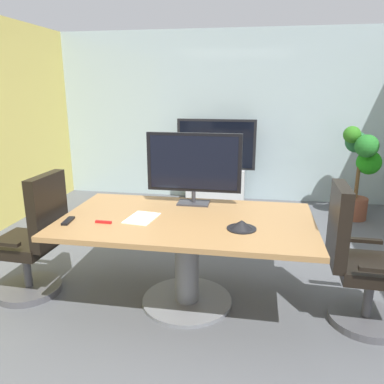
{
  "coord_description": "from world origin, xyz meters",
  "views": [
    {
      "loc": [
        0.57,
        -2.97,
        1.78
      ],
      "look_at": [
        0.04,
        0.11,
        0.91
      ],
      "focal_mm": 35.49,
      "sensor_mm": 36.0,
      "label": 1
    }
  ],
  "objects_px": {
    "conference_table": "(187,240)",
    "conference_phone": "(242,225)",
    "office_chair_right": "(358,268)",
    "potted_plant": "(360,165)",
    "tv_monitor": "(194,164)",
    "wall_display_unit": "(216,175)",
    "office_chair_left": "(34,246)",
    "remote_control": "(68,221)"
  },
  "relations": [
    {
      "from": "office_chair_left",
      "to": "potted_plant",
      "type": "distance_m",
      "value": 4.17
    },
    {
      "from": "conference_table",
      "to": "tv_monitor",
      "type": "relative_size",
      "value": 2.4
    },
    {
      "from": "office_chair_right",
      "to": "conference_phone",
      "type": "xyz_separation_m",
      "value": [
        -0.88,
        -0.12,
        0.33
      ]
    },
    {
      "from": "office_chair_left",
      "to": "office_chair_right",
      "type": "xyz_separation_m",
      "value": [
        2.66,
        0.03,
        0.0
      ]
    },
    {
      "from": "office_chair_left",
      "to": "wall_display_unit",
      "type": "relative_size",
      "value": 0.83
    },
    {
      "from": "conference_phone",
      "to": "office_chair_right",
      "type": "bearing_deg",
      "value": 7.85
    },
    {
      "from": "tv_monitor",
      "to": "potted_plant",
      "type": "distance_m",
      "value": 2.89
    },
    {
      "from": "office_chair_left",
      "to": "remote_control",
      "type": "distance_m",
      "value": 0.56
    },
    {
      "from": "office_chair_right",
      "to": "wall_display_unit",
      "type": "distance_m",
      "value": 3.3
    },
    {
      "from": "tv_monitor",
      "to": "wall_display_unit",
      "type": "xyz_separation_m",
      "value": [
        -0.07,
        2.53,
        -0.68
      ]
    },
    {
      "from": "conference_table",
      "to": "tv_monitor",
      "type": "height_order",
      "value": "tv_monitor"
    },
    {
      "from": "office_chair_right",
      "to": "remote_control",
      "type": "xyz_separation_m",
      "value": [
        -2.22,
        -0.2,
        0.31
      ]
    },
    {
      "from": "potted_plant",
      "to": "remote_control",
      "type": "bearing_deg",
      "value": -135.56
    },
    {
      "from": "conference_table",
      "to": "tv_monitor",
      "type": "xyz_separation_m",
      "value": [
        -0.01,
        0.4,
        0.55
      ]
    },
    {
      "from": "conference_phone",
      "to": "remote_control",
      "type": "xyz_separation_m",
      "value": [
        -1.34,
        -0.08,
        -0.02
      ]
    },
    {
      "from": "office_chair_right",
      "to": "tv_monitor",
      "type": "height_order",
      "value": "tv_monitor"
    },
    {
      "from": "wall_display_unit",
      "to": "remote_control",
      "type": "relative_size",
      "value": 7.71
    },
    {
      "from": "conference_table",
      "to": "conference_phone",
      "type": "bearing_deg",
      "value": -20.67
    },
    {
      "from": "office_chair_left",
      "to": "remote_control",
      "type": "xyz_separation_m",
      "value": [
        0.43,
        -0.16,
        0.31
      ]
    },
    {
      "from": "tv_monitor",
      "to": "potted_plant",
      "type": "bearing_deg",
      "value": 47.62
    },
    {
      "from": "wall_display_unit",
      "to": "potted_plant",
      "type": "height_order",
      "value": "wall_display_unit"
    },
    {
      "from": "conference_table",
      "to": "office_chair_left",
      "type": "height_order",
      "value": "office_chair_left"
    },
    {
      "from": "office_chair_right",
      "to": "wall_display_unit",
      "type": "height_order",
      "value": "wall_display_unit"
    },
    {
      "from": "conference_table",
      "to": "wall_display_unit",
      "type": "xyz_separation_m",
      "value": [
        -0.08,
        2.93,
        -0.13
      ]
    },
    {
      "from": "tv_monitor",
      "to": "remote_control",
      "type": "height_order",
      "value": "tv_monitor"
    },
    {
      "from": "conference_phone",
      "to": "conference_table",
      "type": "bearing_deg",
      "value": 159.33
    },
    {
      "from": "conference_table",
      "to": "office_chair_right",
      "type": "height_order",
      "value": "office_chair_right"
    },
    {
      "from": "office_chair_left",
      "to": "office_chair_right",
      "type": "relative_size",
      "value": 1.0
    },
    {
      "from": "tv_monitor",
      "to": "wall_display_unit",
      "type": "bearing_deg",
      "value": 91.66
    },
    {
      "from": "conference_table",
      "to": "conference_phone",
      "type": "relative_size",
      "value": 9.15
    },
    {
      "from": "tv_monitor",
      "to": "remote_control",
      "type": "xyz_separation_m",
      "value": [
        -0.89,
        -0.65,
        -0.35
      ]
    },
    {
      "from": "conference_table",
      "to": "conference_phone",
      "type": "xyz_separation_m",
      "value": [
        0.44,
        -0.17,
        0.22
      ]
    },
    {
      "from": "wall_display_unit",
      "to": "conference_phone",
      "type": "height_order",
      "value": "wall_display_unit"
    },
    {
      "from": "remote_control",
      "to": "office_chair_left",
      "type": "bearing_deg",
      "value": 152.94
    },
    {
      "from": "office_chair_right",
      "to": "remote_control",
      "type": "distance_m",
      "value": 2.25
    },
    {
      "from": "wall_display_unit",
      "to": "potted_plant",
      "type": "xyz_separation_m",
      "value": [
        2.01,
        -0.41,
        0.31
      ]
    },
    {
      "from": "potted_plant",
      "to": "office_chair_left",
      "type": "bearing_deg",
      "value": -141.33
    },
    {
      "from": "conference_phone",
      "to": "remote_control",
      "type": "relative_size",
      "value": 1.29
    },
    {
      "from": "wall_display_unit",
      "to": "tv_monitor",
      "type": "bearing_deg",
      "value": -88.34
    },
    {
      "from": "office_chair_left",
      "to": "potted_plant",
      "type": "xyz_separation_m",
      "value": [
        3.25,
        2.6,
        0.3
      ]
    },
    {
      "from": "office_chair_right",
      "to": "conference_table",
      "type": "bearing_deg",
      "value": 90.21
    },
    {
      "from": "office_chair_right",
      "to": "potted_plant",
      "type": "height_order",
      "value": "potted_plant"
    }
  ]
}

